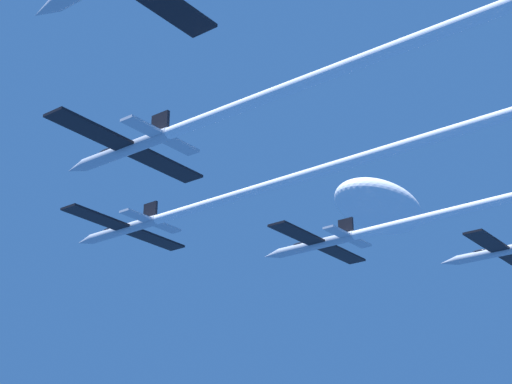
{
  "coord_description": "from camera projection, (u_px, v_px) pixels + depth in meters",
  "views": [
    {
      "loc": [
        -68.23,
        -73.94,
        -36.33
      ],
      "look_at": [
        -0.21,
        -21.43,
        -0.34
      ],
      "focal_mm": 58.15,
      "sensor_mm": 36.0,
      "label": 1
    }
  ],
  "objects": [
    {
      "name": "cloud_wispy",
      "position": [
        379.0,
        207.0,
        185.44
      ],
      "size": [
        28.26,
        15.54,
        9.89
      ],
      "primitive_type": "ellipsoid",
      "color": "white"
    },
    {
      "name": "jet_lead",
      "position": [
        263.0,
        188.0,
        92.62
      ],
      "size": [
        19.23,
        72.21,
        3.19
      ],
      "color": "#B2BAC6"
    },
    {
      "name": "jet_right_wing",
      "position": [
        460.0,
        210.0,
        97.25
      ],
      "size": [
        19.23,
        67.74,
        3.19
      ],
      "color": "#B2BAC6"
    },
    {
      "name": "jet_left_wing",
      "position": [
        292.0,
        87.0,
        70.49
      ],
      "size": [
        19.23,
        67.62,
        3.19
      ],
      "color": "#B2BAC6"
    }
  ]
}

